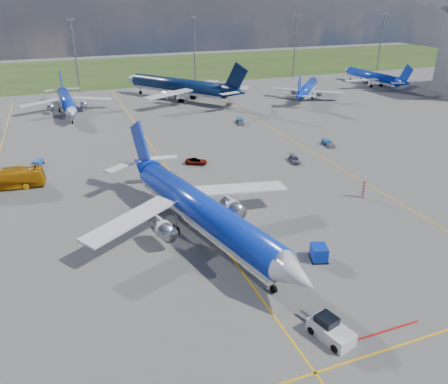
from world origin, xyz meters
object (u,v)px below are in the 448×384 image
object	(u,v)px
bg_jet_ne	(307,97)
service_car_b	(196,161)
uld_container	(319,253)
baggage_tug_w	(328,143)
pushback_tug	(330,330)
baggage_tug_c	(36,165)
warning_post	(364,189)
baggage_tug_e	(240,121)
bg_jet_nnw	(69,113)
bg_jet_n	(179,100)
apron_bus	(5,179)
bg_jet_ene	(371,86)
main_airliner	(204,237)
service_car_c	(295,159)

from	to	relation	value
bg_jet_ne	service_car_b	xyz separation A→B (m)	(-50.03, -43.72, 0.58)
uld_container	baggage_tug_w	size ratio (longest dim) A/B	0.50
bg_jet_ne	pushback_tug	size ratio (longest dim) A/B	5.17
uld_container	baggage_tug_c	world-z (taller)	uld_container
warning_post	baggage_tug_c	xyz separation A→B (m)	(-48.83, 32.79, -1.01)
uld_container	service_car_b	distance (m)	36.68
bg_jet_ne	service_car_b	distance (m)	66.44
baggage_tug_e	bg_jet_nnw	bearing A→B (deg)	161.91
bg_jet_n	uld_container	xyz separation A→B (m)	(-7.61, -91.06, 0.90)
service_car_b	baggage_tug_c	world-z (taller)	service_car_b
baggage_tug_w	apron_bus	bearing A→B (deg)	-170.66
baggage_tug_w	baggage_tug_e	bearing A→B (deg)	124.48
uld_container	baggage_tug_w	xyz separation A→B (m)	(25.60, 37.24, -0.44)
uld_container	apron_bus	size ratio (longest dim) A/B	0.19
bg_jet_nnw	service_car_b	distance (m)	53.78
warning_post	bg_jet_nnw	world-z (taller)	bg_jet_nnw
bg_jet_ene	pushback_tug	distance (m)	130.71
main_airliner	baggage_tug_c	world-z (taller)	main_airliner
bg_jet_n	baggage_tug_c	bearing A→B (deg)	11.93
bg_jet_ne	baggage_tug_e	xyz separation A→B (m)	(-31.07, -20.30, 0.52)
bg_jet_nnw	baggage_tug_c	distance (m)	41.15
warning_post	baggage_tug_w	size ratio (longest dim) A/B	0.66
bg_jet_n	baggage_tug_w	distance (m)	56.76
bg_jet_nnw	service_car_c	world-z (taller)	bg_jet_nnw
bg_jet_n	baggage_tug_w	xyz separation A→B (m)	(18.00, -53.83, 0.46)
bg_jet_ene	service_car_b	world-z (taller)	bg_jet_ene
bg_jet_ene	service_car_c	world-z (taller)	bg_jet_ene
baggage_tug_w	baggage_tug_c	xyz separation A→B (m)	(-58.20, 8.42, 0.03)
bg_jet_nnw	bg_jet_n	size ratio (longest dim) A/B	0.73
bg_jet_ene	service_car_b	size ratio (longest dim) A/B	8.35
main_airliner	uld_container	xyz separation A→B (m)	(11.44, -10.14, 0.90)
bg_jet_ne	baggage_tug_e	distance (m)	37.12
apron_bus	bg_jet_n	bearing A→B (deg)	-33.58
bg_jet_n	baggage_tug_c	distance (m)	60.65
service_car_c	baggage_tug_w	size ratio (longest dim) A/B	0.88
warning_post	apron_bus	distance (m)	58.42
bg_jet_ene	service_car_b	bearing A→B (deg)	30.26
main_airliner	pushback_tug	xyz separation A→B (m)	(5.22, -21.98, 0.83)
uld_container	bg_jet_nnw	bearing A→B (deg)	124.11
baggage_tug_w	uld_container	bearing A→B (deg)	-115.52
service_car_c	apron_bus	bearing A→B (deg)	-173.59
service_car_b	apron_bus	bearing A→B (deg)	117.74
main_airliner	apron_bus	xyz separation A→B (m)	(-25.60, 26.72, 1.69)
uld_container	baggage_tug_w	world-z (taller)	uld_container
baggage_tug_w	baggage_tug_c	distance (m)	58.81
bg_jet_ene	apron_bus	xyz separation A→B (m)	(-114.20, -51.96, 1.69)
bg_jet_nnw	uld_container	distance (m)	89.59
bg_jet_nnw	apron_bus	xyz separation A→B (m)	(-12.19, -49.21, 1.69)
bg_jet_nnw	bg_jet_ene	size ratio (longest dim) A/B	0.99
service_car_b	pushback_tug	bearing A→B (deg)	-154.01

